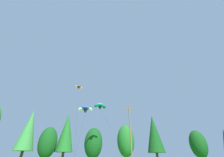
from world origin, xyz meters
name	(u,v)px	position (x,y,z in m)	size (l,w,h in m)	color
treeline_tree_c	(29,129)	(-20.27, 45.07, 8.86)	(4.71, 4.71, 14.13)	#472D19
treeline_tree_d	(48,142)	(-12.99, 41.19, 5.28)	(4.16, 4.16, 8.72)	#472D19
treeline_tree_e	(66,132)	(-9.89, 44.36, 8.12)	(4.45, 4.45, 12.96)	#472D19
treeline_tree_f	(93,143)	(-2.20, 39.94, 5.05)	(4.05, 4.05, 8.35)	#472D19
treeline_tree_g	(126,141)	(5.86, 44.98, 6.09)	(4.52, 4.52, 10.07)	#472D19
treeline_tree_h	(154,133)	(13.30, 43.67, 7.79)	(4.33, 4.33, 12.43)	#472D19
treeline_tree_i	(198,144)	(24.91, 44.51, 5.28)	(4.15, 4.15, 8.72)	#472D19
utility_pole	(131,134)	(5.37, 33.20, 6.06)	(2.20, 0.26, 11.57)	brown
parafoil_kite_high_red_yellow	(79,87)	(-7.79, 42.43, 20.39)	(5.61, 17.56, 19.32)	red
parafoil_kite_mid_teal	(100,106)	(-0.67, 33.19, 11.45)	(5.80, 9.90, 10.57)	teal
parafoil_kite_far_blue_white	(85,109)	(-4.77, 39.96, 12.87)	(3.87, 14.84, 12.13)	blue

